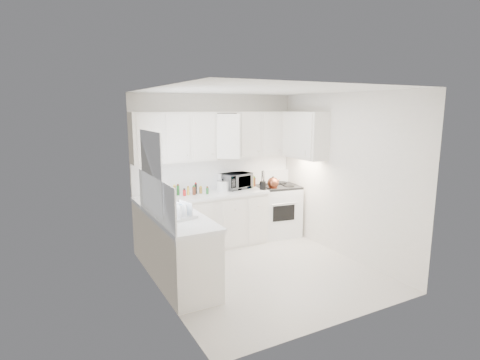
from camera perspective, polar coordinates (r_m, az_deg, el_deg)
floor at (r=5.79m, az=3.35°, el=-13.39°), size 3.20×3.20×0.00m
ceiling at (r=5.30m, az=3.66°, el=13.23°), size 3.20×3.20×0.00m
wall_back at (r=6.79m, az=-3.57°, el=1.64°), size 3.00×0.00×3.00m
wall_front at (r=4.16m, az=15.13°, el=-4.46°), size 3.00×0.00×3.00m
wall_left at (r=4.80m, az=-11.96°, el=-2.31°), size 0.00×3.20×3.20m
wall_right at (r=6.30m, az=15.20°, el=0.59°), size 0.00×3.20×3.20m
window_blinds at (r=5.09m, az=-12.95°, el=1.24°), size 0.06×0.96×1.06m
lower_cabinets_back at (r=6.56m, az=-5.51°, el=-6.32°), size 2.22×0.60×0.90m
lower_cabinets_left at (r=5.32m, az=-9.06°, el=-10.52°), size 0.60×1.60×0.90m
countertop_back at (r=6.43m, az=-5.55°, el=-2.30°), size 2.24×0.64×0.05m
countertop_left at (r=5.17m, az=-9.11°, el=-5.58°), size 0.64×1.62×0.05m
backsplash_back at (r=6.80m, az=-3.53°, el=1.01°), size 2.98×0.02×0.55m
backsplash_left at (r=5.01m, az=-12.46°, el=-2.68°), size 0.02×1.60×0.55m
upper_cabinets_back at (r=6.62m, az=-3.00°, el=3.16°), size 3.00×0.33×0.80m
upper_cabinets_right at (r=6.79m, az=9.53°, el=3.21°), size 0.33×0.90×0.80m
sink at (r=5.46m, az=-10.36°, el=-3.19°), size 0.42×0.38×0.30m
stove at (r=7.20m, az=5.39°, el=-3.50°), size 0.87×0.75×1.22m
tea_kettle at (r=6.87m, az=4.93°, el=-0.32°), size 0.30×0.28×0.24m
frying_pan at (r=7.35m, az=5.92°, el=-0.36°), size 0.41×0.52×0.04m
microwave at (r=6.79m, az=-0.55°, el=0.12°), size 0.56×0.39×0.34m
rice_cooker at (r=6.60m, az=-2.60°, el=-0.76°), size 0.26×0.26×0.21m
paper_towel at (r=6.78m, az=-2.91°, el=-0.22°), size 0.12×0.12×0.27m
utensil_crock at (r=6.72m, az=3.41°, el=0.05°), size 0.13×0.13×0.35m
dish_rack at (r=5.01m, az=-9.39°, el=-4.40°), size 0.49×0.41×0.24m
spice_left_0 at (r=6.38m, az=-9.84°, el=-1.69°), size 0.06×0.06×0.13m
spice_left_1 at (r=6.32m, az=-8.93°, el=-1.78°), size 0.06×0.06×0.13m
spice_left_2 at (r=6.42m, az=-8.57°, el=-1.56°), size 0.06×0.06×0.13m
spice_left_3 at (r=6.37m, az=-7.66°, el=-1.65°), size 0.06×0.06×0.13m
spice_left_4 at (r=6.47m, az=-7.32°, el=-1.43°), size 0.06×0.06×0.13m
spice_left_5 at (r=6.42m, az=-6.40°, el=-1.52°), size 0.06×0.06×0.13m
spice_left_6 at (r=6.53m, az=-6.09°, el=-1.31°), size 0.06×0.06×0.13m
spice_left_7 at (r=6.47m, az=-5.17°, el=-1.39°), size 0.06×0.06×0.13m
sauce_right_0 at (r=6.97m, az=1.27°, el=-0.23°), size 0.06×0.06×0.19m
sauce_right_1 at (r=6.95m, az=1.91°, el=-0.28°), size 0.06×0.06×0.19m
sauce_right_2 at (r=7.03m, az=2.05°, el=-0.15°), size 0.06×0.06×0.19m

